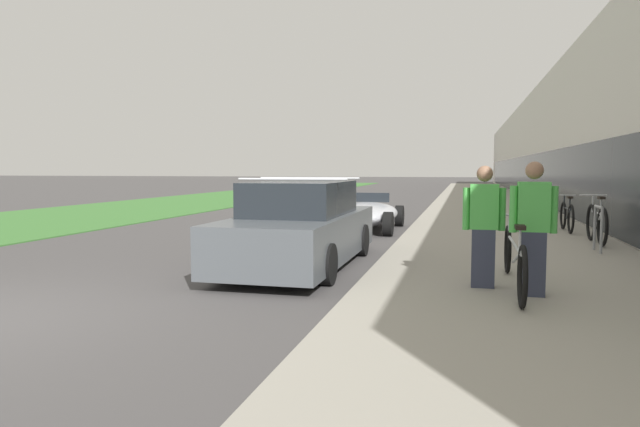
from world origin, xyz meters
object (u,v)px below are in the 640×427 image
object	(u,v)px
tandem_bicycle	(514,259)
person_rider	(533,229)
person_bystander	(484,226)
bike_rack_hoop	(598,224)
vintage_roadster_curbside	(364,214)
cruiser_bike_nearest	(597,223)
parked_sedan_curbside	(301,228)
cruiser_bike_middle	(567,216)

from	to	relation	value
tandem_bicycle	person_rider	distance (m)	0.59
person_bystander	bike_rack_hoop	distance (m)	4.31
tandem_bicycle	vintage_roadster_curbside	world-z (taller)	tandem_bicycle
person_rider	bike_rack_hoop	bearing A→B (deg)	68.99
cruiser_bike_nearest	vintage_roadster_curbside	world-z (taller)	cruiser_bike_nearest
person_rider	cruiser_bike_nearest	size ratio (longest dim) A/B	0.89
person_bystander	parked_sedan_curbside	xyz separation A→B (m)	(-2.90, 1.67, -0.26)
person_bystander	parked_sedan_curbside	world-z (taller)	person_bystander
bike_rack_hoop	cruiser_bike_nearest	xyz separation A→B (m)	(0.24, 1.26, -0.11)
cruiser_bike_nearest	parked_sedan_curbside	bearing A→B (deg)	-147.75
person_rider	person_bystander	distance (m)	0.66
bike_rack_hoop	vintage_roadster_curbside	bearing A→B (deg)	142.13
person_rider	person_bystander	size ratio (longest dim) A/B	1.03
cruiser_bike_middle	vintage_roadster_curbside	world-z (taller)	cruiser_bike_middle
person_bystander	bike_rack_hoop	bearing A→B (deg)	60.36
person_bystander	vintage_roadster_curbside	xyz separation A→B (m)	(-2.85, 7.60, -0.49)
bike_rack_hoop	cruiser_bike_middle	distance (m)	3.51
person_bystander	cruiser_bike_middle	size ratio (longest dim) A/B	0.88
tandem_bicycle	vintage_roadster_curbside	xyz separation A→B (m)	(-3.23, 7.60, -0.09)
cruiser_bike_middle	person_rider	bearing A→B (deg)	-102.00
person_rider	bike_rack_hoop	size ratio (longest dim) A/B	1.89
cruiser_bike_middle	vintage_roadster_curbside	xyz separation A→B (m)	(-5.02, 0.36, -0.08)
cruiser_bike_middle	cruiser_bike_nearest	bearing A→B (deg)	-85.01
cruiser_bike_middle	vintage_roadster_curbside	bearing A→B (deg)	175.85
cruiser_bike_nearest	person_rider	bearing A→B (deg)	-108.68
parked_sedan_curbside	person_rider	bearing A→B (deg)	-30.56
cruiser_bike_middle	person_bystander	bearing A→B (deg)	-106.66
person_bystander	cruiser_bike_nearest	bearing A→B (deg)	64.68
parked_sedan_curbside	vintage_roadster_curbside	bearing A→B (deg)	89.47
bike_rack_hoop	cruiser_bike_nearest	size ratio (longest dim) A/B	0.47
person_rider	vintage_roadster_curbside	world-z (taller)	person_rider
tandem_bicycle	cruiser_bike_middle	distance (m)	7.45
person_bystander	cruiser_bike_middle	xyz separation A→B (m)	(2.17, 7.24, -0.41)
bike_rack_hoop	cruiser_bike_middle	size ratio (longest dim) A/B	0.48
cruiser_bike_nearest	parked_sedan_curbside	distance (m)	6.23
cruiser_bike_nearest	vintage_roadster_curbside	bearing A→B (deg)	153.39
tandem_bicycle	person_rider	size ratio (longest dim) A/B	1.80
person_rider	person_bystander	xyz separation A→B (m)	(-0.55, 0.37, -0.02)
vintage_roadster_curbside	cruiser_bike_middle	bearing A→B (deg)	-4.15
parked_sedan_curbside	vintage_roadster_curbside	xyz separation A→B (m)	(0.05, 5.93, -0.23)
bike_rack_hoop	parked_sedan_curbside	bearing A→B (deg)	-157.68
person_bystander	cruiser_bike_middle	bearing A→B (deg)	73.34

